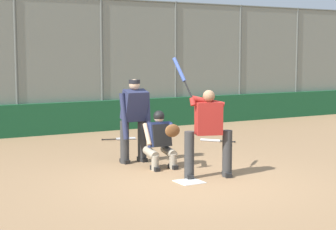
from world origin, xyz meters
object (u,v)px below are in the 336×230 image
Objects in this scene: spare_bat_near_backstop at (213,140)px; fielding_glove_on_dirt at (144,134)px; batter_at_plate at (208,130)px; spare_bat_third_base_side at (123,139)px; catcher_behind_plate at (161,139)px; umpire_home at (134,118)px.

fielding_glove_on_dirt is (1.05, -1.74, 0.02)m from spare_bat_near_backstop.
batter_at_plate is 2.52× the size of spare_bat_third_base_side.
fielding_glove_on_dirt reaches higher than spare_bat_near_backstop.
catcher_behind_plate reaches higher than spare_bat_third_base_side.
spare_bat_third_base_side is at bearing 15.50° from spare_bat_near_backstop.
batter_at_plate is 1.27× the size of umpire_home.
spare_bat_third_base_side is (-0.49, -4.63, -0.81)m from batter_at_plate.
catcher_behind_plate is 1.31× the size of spare_bat_third_base_side.
catcher_behind_plate is 3.66m from spare_bat_third_base_side.
catcher_behind_plate is at bearing -88.11° from spare_bat_third_base_side.
catcher_behind_plate is at bearing 67.55° from fielding_glove_on_dirt.
batter_at_plate is 1.19m from catcher_behind_plate.
spare_bat_near_backstop is 0.87× the size of spare_bat_third_base_side.
umpire_home is (0.20, -0.75, 0.33)m from catcher_behind_plate.
batter_at_plate reaches higher than umpire_home.
umpire_home reaches higher than fielding_glove_on_dirt.
batter_at_plate is at bearing 106.31° from spare_bat_near_backstop.
spare_bat_near_backstop is at bearing -20.98° from spare_bat_third_base_side.
umpire_home reaches higher than spare_bat_third_base_side.
umpire_home is 3.32m from spare_bat_near_backstop.
spare_bat_third_base_side is at bearing -78.67° from batter_at_plate.
umpire_home reaches higher than catcher_behind_plate.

